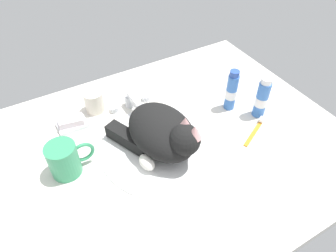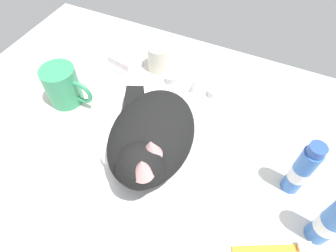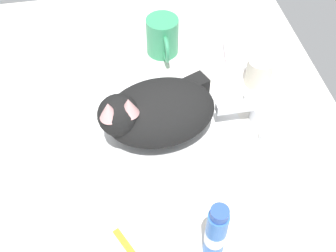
{
  "view_description": "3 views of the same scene",
  "coord_description": "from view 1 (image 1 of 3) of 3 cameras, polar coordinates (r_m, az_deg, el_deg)",
  "views": [
    {
      "loc": [
        -28.21,
        -53.0,
        67.0
      ],
      "look_at": [
        2.96,
        1.54,
        5.87
      ],
      "focal_mm": 32.81,
      "sensor_mm": 36.0,
      "label": 1
    },
    {
      "loc": [
        16.7,
        -28.23,
        52.7
      ],
      "look_at": [
        2.01,
        3.15,
        7.11
      ],
      "focal_mm": 30.51,
      "sensor_mm": 36.0,
      "label": 2
    },
    {
      "loc": [
        57.57,
        -8.7,
        72.24
      ],
      "look_at": [
        2.48,
        1.2,
        4.83
      ],
      "focal_mm": 45.66,
      "sensor_mm": 36.0,
      "label": 3
    }
  ],
  "objects": [
    {
      "name": "ground_plane",
      "position": [
        0.91,
        -1.14,
        -4.56
      ],
      "size": [
        110.0,
        82.5,
        3.0
      ],
      "primitive_type": "cube",
      "color": "silver"
    },
    {
      "name": "sink_basin",
      "position": [
        0.9,
        -1.16,
        -3.77
      ],
      "size": [
        36.01,
        36.01,
        0.76
      ],
      "primitive_type": "cylinder",
      "color": "white",
      "rests_on": "ground_plane"
    },
    {
      "name": "faucet",
      "position": [
        1.01,
        -6.72,
        4.55
      ],
      "size": [
        14.43,
        11.5,
        6.1
      ],
      "color": "silver",
      "rests_on": "ground_plane"
    },
    {
      "name": "cat",
      "position": [
        0.84,
        -0.93,
        -1.3
      ],
      "size": [
        22.08,
        26.18,
        14.51
      ],
      "color": "black",
      "rests_on": "sink_basin"
    },
    {
      "name": "coffee_mug",
      "position": [
        0.85,
        -18.62,
        -5.9
      ],
      "size": [
        12.45,
        8.04,
        9.68
      ],
      "color": "#389966",
      "rests_on": "ground_plane"
    },
    {
      "name": "rinse_cup",
      "position": [
        1.02,
        -13.56,
        4.41
      ],
      "size": [
        6.09,
        6.09,
        7.08
      ],
      "color": "silver",
      "rests_on": "ground_plane"
    },
    {
      "name": "soap_dish",
      "position": [
        1.0,
        -17.34,
        0.21
      ],
      "size": [
        9.0,
        6.4,
        1.2
      ],
      "primitive_type": "cube",
      "color": "white",
      "rests_on": "ground_plane"
    },
    {
      "name": "soap_bar",
      "position": [
        0.99,
        -17.54,
        0.89
      ],
      "size": [
        7.95,
        5.29,
        2.09
      ],
      "primitive_type": "cube",
      "rotation": [
        0.0,
        0.0,
        -0.18
      ],
      "color": "silver",
      "rests_on": "soap_dish"
    },
    {
      "name": "toothpaste_bottle",
      "position": [
        1.01,
        11.71,
        6.36
      ],
      "size": [
        3.6,
        3.6,
        14.32
      ],
      "color": "#3870C6",
      "rests_on": "ground_plane"
    },
    {
      "name": "mouthwash_bottle",
      "position": [
        1.0,
        17.04,
        4.94
      ],
      "size": [
        3.96,
        3.96,
        14.21
      ],
      "color": "#3870C6",
      "rests_on": "ground_plane"
    },
    {
      "name": "toothbrush",
      "position": [
        0.98,
        15.96,
        -0.67
      ],
      "size": [
        12.74,
        7.29,
        1.6
      ],
      "color": "orange",
      "rests_on": "ground_plane"
    }
  ]
}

